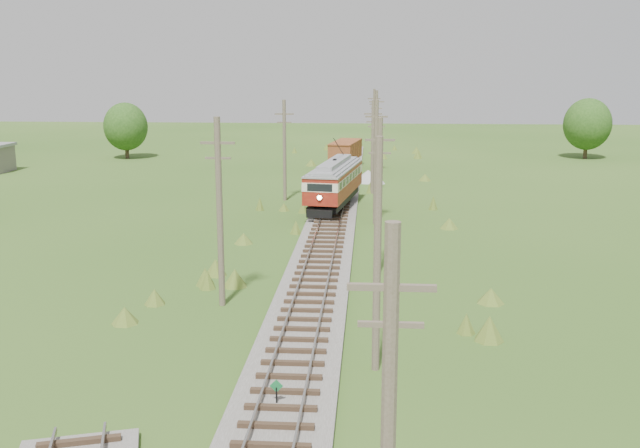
# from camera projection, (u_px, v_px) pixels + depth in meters

# --- Properties ---
(ground) EXTENTS (260.00, 260.00, 0.00)m
(ground) POSITION_uv_depth(u_px,v_px,m) (277.00, 432.00, 22.27)
(ground) COLOR #2E5319
(ground) RESTS_ON ground
(railbed_main) EXTENTS (3.60, 96.00, 0.57)m
(railbed_main) POSITION_uv_depth(u_px,v_px,m) (333.00, 213.00, 55.37)
(railbed_main) COLOR #605B54
(railbed_main) RESTS_ON ground
(switch_marker) EXTENTS (0.45, 0.06, 1.08)m
(switch_marker) POSITION_uv_depth(u_px,v_px,m) (276.00, 392.00, 23.61)
(switch_marker) COLOR black
(switch_marker) RESTS_ON ground
(streetcar) EXTENTS (4.27, 11.71, 5.30)m
(streetcar) POSITION_uv_depth(u_px,v_px,m) (335.00, 180.00, 56.56)
(streetcar) COLOR black
(streetcar) RESTS_ON ground
(gondola) EXTENTS (3.69, 8.10, 2.59)m
(gondola) POSITION_uv_depth(u_px,v_px,m) (345.00, 152.00, 80.50)
(gondola) COLOR black
(gondola) RESTS_ON ground
(gravel_pile) EXTENTS (3.32, 3.52, 1.21)m
(gravel_pile) POSITION_uv_depth(u_px,v_px,m) (369.00, 177.00, 71.40)
(gravel_pile) COLOR gray
(gravel_pile) RESTS_ON ground
(utility_pole_r_0) EXTENTS (1.60, 0.30, 8.50)m
(utility_pole_r_0) POSITION_uv_depth(u_px,v_px,m) (388.00, 437.00, 13.32)
(utility_pole_r_0) COLOR brown
(utility_pole_r_0) RESTS_ON ground
(utility_pole_r_1) EXTENTS (0.30, 0.30, 8.80)m
(utility_pole_r_1) POSITION_uv_depth(u_px,v_px,m) (377.00, 257.00, 25.99)
(utility_pole_r_1) COLOR brown
(utility_pole_r_1) RESTS_ON ground
(utility_pole_r_2) EXTENTS (1.60, 0.30, 8.60)m
(utility_pole_r_2) POSITION_uv_depth(u_px,v_px,m) (379.00, 195.00, 38.65)
(utility_pole_r_2) COLOR brown
(utility_pole_r_2) RESTS_ON ground
(utility_pole_r_3) EXTENTS (1.60, 0.30, 9.00)m
(utility_pole_r_3) POSITION_uv_depth(u_px,v_px,m) (376.00, 161.00, 51.28)
(utility_pole_r_3) COLOR brown
(utility_pole_r_3) RESTS_ON ground
(utility_pole_r_4) EXTENTS (1.60, 0.30, 8.40)m
(utility_pole_r_4) POSITION_uv_depth(u_px,v_px,m) (373.00, 146.00, 64.03)
(utility_pole_r_4) COLOR brown
(utility_pole_r_4) RESTS_ON ground
(utility_pole_r_5) EXTENTS (1.60, 0.30, 8.90)m
(utility_pole_r_5) POSITION_uv_depth(u_px,v_px,m) (376.00, 131.00, 76.62)
(utility_pole_r_5) COLOR brown
(utility_pole_r_5) RESTS_ON ground
(utility_pole_r_6) EXTENTS (1.60, 0.30, 8.70)m
(utility_pole_r_6) POSITION_uv_depth(u_px,v_px,m) (374.00, 123.00, 89.32)
(utility_pole_r_6) COLOR brown
(utility_pole_r_6) RESTS_ON ground
(utility_pole_l_a) EXTENTS (1.60, 0.30, 9.00)m
(utility_pole_l_a) POSITION_uv_depth(u_px,v_px,m) (220.00, 211.00, 33.27)
(utility_pole_l_a) COLOR brown
(utility_pole_l_a) RESTS_ON ground
(utility_pole_l_b) EXTENTS (1.60, 0.30, 8.60)m
(utility_pole_l_b) POSITION_uv_depth(u_px,v_px,m) (285.00, 149.00, 60.62)
(utility_pole_l_b) COLOR brown
(utility_pole_l_b) RESTS_ON ground
(tree_mid_a) EXTENTS (5.46, 5.46, 7.03)m
(tree_mid_a) POSITION_uv_depth(u_px,v_px,m) (126.00, 127.00, 89.62)
(tree_mid_a) COLOR #38281C
(tree_mid_a) RESTS_ON ground
(tree_mid_b) EXTENTS (5.88, 5.88, 7.57)m
(tree_mid_b) POSITION_uv_depth(u_px,v_px,m) (587.00, 124.00, 89.46)
(tree_mid_b) COLOR #38281C
(tree_mid_b) RESTS_ON ground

